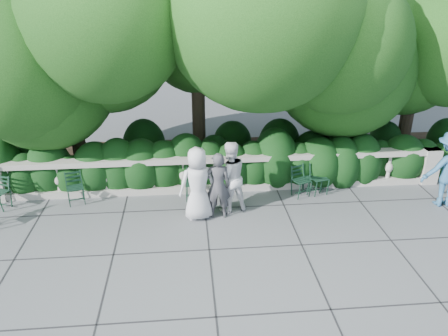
{
  "coord_description": "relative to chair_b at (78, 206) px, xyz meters",
  "views": [
    {
      "loc": [
        -0.88,
        -8.75,
        5.31
      ],
      "look_at": [
        0.0,
        1.0,
        1.0
      ],
      "focal_mm": 35.0,
      "sensor_mm": 36.0,
      "label": 1
    }
  ],
  "objects": [
    {
      "name": "shrub_hedge",
      "position": [
        3.68,
        1.77,
        0.0
      ],
      "size": [
        15.0,
        2.6,
        1.7
      ],
      "primitive_type": null,
      "color": "black",
      "rests_on": "ground"
    },
    {
      "name": "chair_c",
      "position": [
        2.92,
        -0.05,
        0.0
      ],
      "size": [
        0.48,
        0.52,
        0.84
      ],
      "primitive_type": null,
      "rotation": [
        0.0,
        0.0,
        -0.08
      ],
      "color": "black",
      "rests_on": "ground"
    },
    {
      "name": "balustrade",
      "position": [
        3.68,
        0.57,
        0.49
      ],
      "size": [
        12.0,
        0.44,
        1.0
      ],
      "color": "#9E998E",
      "rests_on": "ground"
    },
    {
      "name": "chair_e",
      "position": [
        6.1,
        0.09,
        0.0
      ],
      "size": [
        0.48,
        0.52,
        0.84
      ],
      "primitive_type": null,
      "rotation": [
        0.0,
        0.0,
        0.09
      ],
      "color": "black",
      "rests_on": "ground"
    },
    {
      "name": "person_casual_man",
      "position": [
        3.79,
        -0.53,
        0.89
      ],
      "size": [
        1.03,
        0.9,
        1.79
      ],
      "primitive_type": "imported",
      "rotation": [
        0.0,
        0.0,
        3.44
      ],
      "color": "white",
      "rests_on": "ground"
    },
    {
      "name": "tree_canopy",
      "position": [
        4.37,
        1.96,
        3.96
      ],
      "size": [
        15.04,
        6.52,
        6.78
      ],
      "color": "#3F3023",
      "rests_on": "ground"
    },
    {
      "name": "person_businessman",
      "position": [
        3.02,
        -0.84,
        0.89
      ],
      "size": [
        0.97,
        0.74,
        1.78
      ],
      "primitive_type": "imported",
      "rotation": [
        0.0,
        0.0,
        3.36
      ],
      "color": "silver",
      "rests_on": "ground"
    },
    {
      "name": "chair_d",
      "position": [
        5.78,
        -0.11,
        0.0
      ],
      "size": [
        0.59,
        0.61,
        0.84
      ],
      "primitive_type": null,
      "rotation": [
        0.0,
        0.0,
        0.38
      ],
      "color": "black",
      "rests_on": "ground"
    },
    {
      "name": "person_woman_grey",
      "position": [
        3.49,
        -0.83,
        0.82
      ],
      "size": [
        0.62,
        0.43,
        1.64
      ],
      "primitive_type": "imported",
      "rotation": [
        0.0,
        0.0,
        3.09
      ],
      "color": "#3E3E43",
      "rests_on": "ground"
    },
    {
      "name": "ground",
      "position": [
        3.68,
        -1.23,
        0.0
      ],
      "size": [
        90.0,
        90.0,
        0.0
      ],
      "primitive_type": "plane",
      "color": "#52555A",
      "rests_on": "ground"
    },
    {
      "name": "chair_f",
      "position": [
        6.27,
        -0.01,
        0.0
      ],
      "size": [
        0.54,
        0.57,
        0.84
      ],
      "primitive_type": null,
      "rotation": [
        0.0,
        0.0,
        0.25
      ],
      "color": "black",
      "rests_on": "ground"
    },
    {
      "name": "chair_b",
      "position": [
        0.0,
        0.0,
        0.0
      ],
      "size": [
        0.57,
        0.59,
        0.84
      ],
      "primitive_type": null,
      "rotation": [
        0.0,
        0.0,
        0.31
      ],
      "color": "black",
      "rests_on": "ground"
    }
  ]
}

